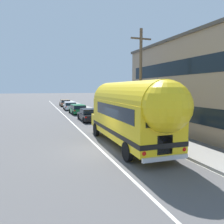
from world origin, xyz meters
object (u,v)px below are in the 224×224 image
Objects in this scene: utility_pole at (140,79)px; car_third at (70,105)px; car_lead at (89,114)px; car_fourth at (65,102)px; car_second at (78,109)px; painted_bus at (131,111)px.

car_third is at bearing 97.51° from utility_pole.
car_lead is 0.94× the size of car_fourth.
car_lead is (-2.61, 7.68, -3.69)m from utility_pole.
car_lead is 1.03× the size of car_second.
painted_bus reaches higher than car_lead.
utility_pole is 1.81× the size of car_fourth.
painted_bus is 18.95m from car_second.
car_fourth is at bearing 88.94° from car_third.
car_third is 7.63m from car_fourth.
painted_bus reaches higher than car_second.
utility_pole is 1.89× the size of car_third.
utility_pole is 29.09m from car_fourth.
painted_bus is 2.52× the size of car_second.
painted_bus reaches higher than car_fourth.
utility_pole is at bearing -71.22° from car_lead.
utility_pole is 0.79× the size of painted_bus.
painted_bus is 2.44× the size of car_lead.
painted_bus is 25.49m from car_third.
car_third is (-0.15, 6.56, -0.01)m from car_second.
utility_pole is at bearing 57.54° from painted_bus.
car_second is 0.91× the size of car_fourth.
car_lead is at bearing -89.92° from car_fourth.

